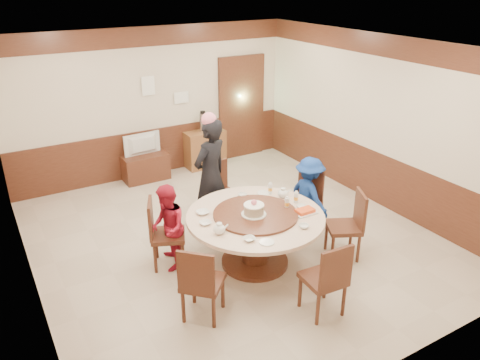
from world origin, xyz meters
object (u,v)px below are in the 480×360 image
banquet_table (255,229)px  person_blue (309,195)px  person_red (167,228)px  thermos (203,122)px  side_cabinet (205,149)px  person_standing (211,175)px  tv_stand (146,167)px  television (144,145)px  birthday_cake (254,209)px  shrimp_platter (305,211)px

banquet_table → person_blue: (1.18, 0.36, 0.07)m
person_red → thermos: (2.01, 2.99, 0.35)m
banquet_table → side_cabinet: (1.00, 3.52, -0.16)m
person_red → thermos: person_red is taller
thermos → banquet_table: bearing=-105.5°
person_standing → person_blue: bearing=124.2°
tv_stand → television: 0.46m
person_blue → television: size_ratio=1.67×
person_standing → person_blue: size_ratio=1.47×
birthday_cake → person_red: bearing=150.5°
birthday_cake → tv_stand: (-0.24, 3.52, -0.61)m
banquet_table → television: television is taller
birthday_cake → person_standing: bearing=89.9°
television → person_standing: bearing=91.9°
person_red → television: person_red is taller
person_red → person_blue: size_ratio=0.99×
banquet_table → side_cabinet: bearing=74.1°
person_red → tv_stand: 3.07m
person_blue → thermos: (-0.20, 3.16, 0.34)m
person_red → shrimp_platter: 1.82m
birthday_cake → television: birthday_cake is taller
person_red → television: bearing=-177.5°
person_standing → person_red: (-0.99, -0.67, -0.29)m
birthday_cake → thermos: (1.02, 3.55, 0.08)m
person_standing → person_red: bearing=12.9°
banquet_table → shrimp_platter: bearing=-26.4°
birthday_cake → television: size_ratio=0.46×
shrimp_platter → tv_stand: 3.92m
shrimp_platter → television: 3.88m
birthday_cake → side_cabinet: size_ratio=0.41×
person_red → shrimp_platter: size_ratio=3.95×
tv_stand → television: television is taller
person_red → tv_stand: bearing=-177.5°
person_blue → birthday_cake: size_ratio=3.65×
banquet_table → birthday_cake: bearing=-149.5°
person_red → birthday_cake: size_ratio=3.61×
person_blue → side_cabinet: (-0.18, 3.16, -0.22)m
person_red → television: size_ratio=1.65×
person_red → tv_stand: (0.74, 2.96, -0.34)m
person_blue → person_red: bearing=84.1°
television → thermos: thermos is taller
shrimp_platter → television: (-0.87, 3.78, -0.07)m
birthday_cake → television: 3.53m
person_standing → tv_stand: (-0.24, 2.29, -0.63)m
banquet_table → television: size_ratio=2.55×
tv_stand → television: size_ratio=1.19×
thermos → person_blue: bearing=-86.3°
television → thermos: bearing=177.2°
tv_stand → side_cabinet: 1.30m
thermos → shrimp_platter: bearing=-95.8°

